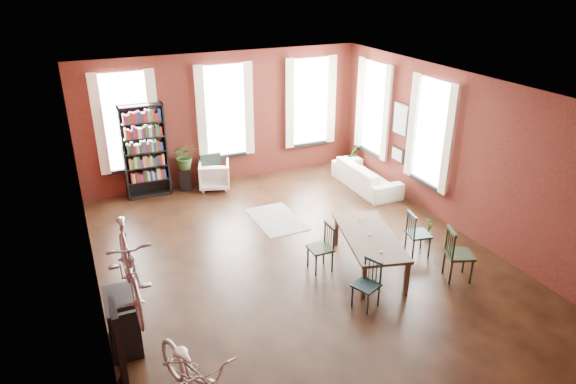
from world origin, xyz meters
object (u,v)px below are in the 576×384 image
dining_chair_b (320,248)px  dining_chair_d (418,234)px  dining_chair_a (366,285)px  console_table (123,322)px  cream_sofa (366,172)px  plant_stand (186,179)px  dining_table (369,252)px  bookshelf (145,152)px  bicycle_floor (192,349)px  dining_chair_c (459,254)px  white_armchair (214,174)px

dining_chair_b → dining_chair_d: bearing=81.8°
dining_chair_a → dining_chair_b: bearing=164.2°
dining_chair_b → console_table: 3.55m
cream_sofa → plant_stand: bearing=67.3°
dining_chair_a → cream_sofa: 4.87m
dining_table → bookshelf: size_ratio=0.88×
bicycle_floor → cream_sofa: bearing=28.2°
dining_table → cream_sofa: cream_sofa is taller
dining_chair_d → dining_table: bearing=102.3°
cream_sofa → bicycle_floor: size_ratio=1.22×
dining_chair_b → cream_sofa: dining_chair_b is taller
dining_chair_c → plant_stand: bearing=51.8°
dining_chair_d → console_table: size_ratio=1.08×
dining_chair_d → dining_chair_c: bearing=-161.0°
white_armchair → cream_sofa: (3.40, -1.50, 0.04)m
dining_chair_c → white_armchair: size_ratio=1.29×
dining_table → dining_chair_c: dining_chair_c is taller
dining_table → dining_chair_c: size_ratio=2.02×
cream_sofa → bookshelf: bearing=71.0°
dining_chair_a → dining_chair_d: size_ratio=0.92×
white_armchair → plant_stand: white_armchair is taller
dining_chair_a → dining_chair_b: size_ratio=0.92×
dining_chair_b → console_table: dining_chair_b is taller
bookshelf → plant_stand: bookshelf is taller
white_armchair → cream_sofa: bearing=173.7°
dining_chair_a → bookshelf: bearing=179.1°
bicycle_floor → dining_chair_d: bearing=8.6°
dining_chair_c → console_table: size_ratio=1.19×
dining_chair_a → bookshelf: size_ratio=0.36×
cream_sofa → plant_stand: 4.41m
dining_chair_a → console_table: 3.70m
dining_table → dining_chair_d: dining_chair_d is taller
plant_stand → console_table: bearing=-112.5°
dining_chair_a → dining_chair_c: size_ratio=0.84×
white_armchair → bicycle_floor: size_ratio=0.44×
cream_sofa → bicycle_floor: bicycle_floor is taller
dining_table → dining_chair_b: dining_chair_b is taller
bookshelf → plant_stand: size_ratio=4.05×
dining_chair_b → white_armchair: dining_chair_b is taller
dining_table → console_table: console_table is taller
cream_sofa → white_armchair: bearing=66.3°
bookshelf → dining_chair_b: bearing=-64.1°
console_table → dining_table: bearing=4.6°
dining_chair_c → bicycle_floor: bearing=123.9°
dining_chair_c → dining_chair_d: size_ratio=1.10×
dining_chair_c → white_armchair: (-2.71, 5.58, -0.11)m
white_armchair → plant_stand: bearing=0.4°
dining_table → plant_stand: dining_table is taller
dining_chair_a → console_table: same height
white_armchair → plant_stand: (-0.67, 0.20, -0.10)m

